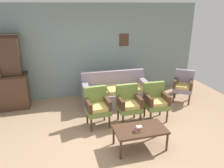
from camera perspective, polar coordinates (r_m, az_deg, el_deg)
ground_plane at (r=4.74m, az=2.22°, el=-14.25°), size 7.68×7.68×0.00m
wall_back_with_decor at (r=6.60m, az=-4.53°, el=8.44°), size 6.40×0.09×2.70m
side_cabinet at (r=6.49m, az=-25.54°, el=-1.85°), size 1.16×0.55×0.93m
cabinet_upper_hutch at (r=6.30m, az=-26.75°, el=6.76°), size 0.99×0.38×1.03m
floral_couch at (r=6.14m, az=0.80°, el=-2.38°), size 1.83×0.88×0.90m
armchair_by_doorway at (r=5.05m, az=-3.83°, el=-5.47°), size 0.55×0.53×0.90m
armchair_near_couch_end at (r=5.18m, az=4.31°, el=-4.78°), size 0.52×0.49×0.90m
armchair_row_middle at (r=5.40m, az=11.19°, el=-4.04°), size 0.54×0.51×0.90m
wingback_chair_by_fireplace at (r=6.60m, az=17.90°, el=-0.17°), size 0.71×0.70×0.90m
coffee_table at (r=4.36m, az=7.26°, el=-11.83°), size 1.00×0.56×0.42m
book_stack_on_table at (r=4.23m, az=6.84°, el=-11.39°), size 0.14×0.11×0.10m
floor_vase_by_wall at (r=7.51m, az=18.30°, el=0.85°), size 0.23×0.23×0.66m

